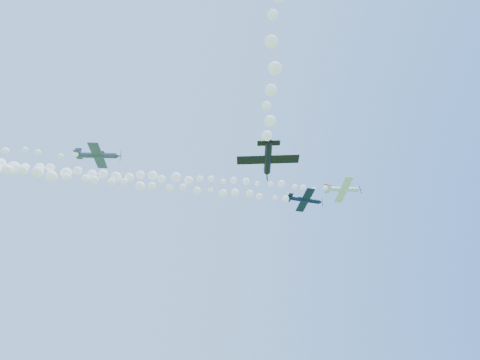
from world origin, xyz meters
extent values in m
cylinder|color=white|center=(25.18, -5.40, 48.42)|extent=(6.35, 1.24, 1.24)
cone|color=white|center=(28.54, -5.84, 48.61)|extent=(0.82, 0.88, 0.88)
cone|color=#AA132E|center=(29.01, -5.90, 48.64)|extent=(0.35, 0.31, 0.31)
cube|color=black|center=(28.88, -5.88, 48.63)|extent=(0.17, 0.31, 1.99)
cube|color=white|center=(25.44, -5.45, 48.31)|extent=(2.58, 7.86, 0.79)
cube|color=white|center=(22.38, -5.04, 48.31)|extent=(1.24, 2.81, 0.33)
cube|color=#AA132E|center=(22.27, -4.98, 48.88)|extent=(1.06, 0.32, 1.31)
sphere|color=black|center=(26.04, -5.49, 48.86)|extent=(0.88, 0.90, 0.85)
cylinder|color=#0B1634|center=(17.87, -3.06, 46.30)|extent=(6.33, 1.30, 1.18)
cone|color=#0B1634|center=(21.24, -3.31, 46.13)|extent=(0.82, 0.88, 0.87)
cone|color=white|center=(21.71, -3.34, 46.11)|extent=(0.35, 0.31, 0.31)
cube|color=black|center=(21.58, -3.33, 46.12)|extent=(0.16, 0.15, 1.98)
cube|color=#0B1634|center=(18.12, -3.08, 46.16)|extent=(2.12, 7.80, 0.25)
cube|color=#0B1634|center=(15.07, -2.86, 46.49)|extent=(1.08, 2.77, 0.14)
cube|color=white|center=(15.01, -2.86, 47.06)|extent=(1.05, 0.16, 1.30)
sphere|color=black|center=(18.77, -3.13, 46.65)|extent=(0.84, 0.80, 0.79)
cylinder|color=#3C4557|center=(-19.65, -11.28, 42.66)|extent=(6.05, 2.78, 1.17)
cone|color=#3C4557|center=(-16.41, -11.77, 42.84)|extent=(0.97, 1.00, 0.85)
cone|color=navy|center=(-15.96, -11.84, 42.86)|extent=(0.39, 0.37, 0.30)
cube|color=black|center=(-16.08, -11.83, 42.86)|extent=(0.22, 0.47, 1.91)
cube|color=#3C4557|center=(-19.40, -11.30, 42.56)|extent=(2.55, 7.54, 1.56)
cube|color=#3C4557|center=(-22.35, -10.88, 42.57)|extent=(1.22, 2.70, 0.60)
cube|color=navy|center=(-22.48, -10.96, 43.11)|extent=(1.06, 0.44, 1.26)
sphere|color=black|center=(-18.84, -11.48, 43.09)|extent=(0.88, 0.94, 0.88)
cylinder|color=black|center=(2.54, -27.27, 33.43)|extent=(2.34, 6.11, 1.34)
cone|color=black|center=(3.41, -24.13, 33.70)|extent=(0.97, 0.94, 0.86)
cone|color=gold|center=(3.53, -23.69, 33.73)|extent=(0.35, 0.38, 0.31)
cube|color=black|center=(3.50, -23.81, 33.72)|extent=(0.22, 0.23, 1.91)
cube|color=black|center=(2.62, -27.02, 33.33)|extent=(7.58, 3.45, 0.38)
cube|color=black|center=(1.82, -29.89, 33.26)|extent=(2.75, 1.53, 0.19)
cube|color=gold|center=(1.78, -30.00, 33.80)|extent=(0.39, 1.03, 1.28)
sphere|color=black|center=(2.76, -26.48, 33.88)|extent=(0.92, 0.94, 0.79)
camera|label=1|loc=(-9.52, -61.59, 2.00)|focal=30.00mm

